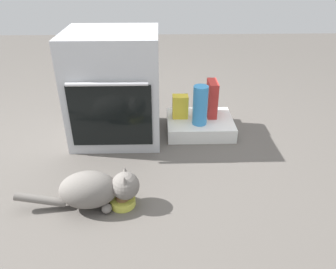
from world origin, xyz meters
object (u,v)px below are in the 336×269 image
at_px(cereal_box, 212,99).
at_px(water_bottle, 200,105).
at_px(pantry_cabinet, 200,125).
at_px(snack_bag, 180,107).
at_px(cat, 96,189).
at_px(food_bowl, 123,201).
at_px(oven, 115,87).

distance_m(cereal_box, water_bottle, 0.18).
xyz_separation_m(pantry_cabinet, snack_bag, (-0.16, 0.04, 0.14)).
relative_size(cat, cereal_box, 2.43).
distance_m(food_bowl, cat, 0.17).
bearing_deg(oven, pantry_cabinet, 3.82).
xyz_separation_m(cat, snack_bag, (0.51, 0.89, 0.08)).
bearing_deg(pantry_cabinet, cat, -127.91).
bearing_deg(snack_bag, food_bowl, -112.84).
height_order(oven, food_bowl, oven).
distance_m(pantry_cabinet, cat, 1.09).
xyz_separation_m(cat, water_bottle, (0.65, 0.78, 0.14)).
distance_m(food_bowl, water_bottle, 0.95).
distance_m(cat, cereal_box, 1.21).
relative_size(pantry_cabinet, food_bowl, 3.55).
xyz_separation_m(oven, snack_bag, (0.48, 0.08, -0.20)).
xyz_separation_m(pantry_cabinet, cat, (-0.67, -0.86, 0.07)).
distance_m(oven, cat, 0.86).
height_order(cat, cereal_box, cereal_box).
bearing_deg(cereal_box, oven, -171.38).
relative_size(food_bowl, snack_bag, 0.80).
height_order(pantry_cabinet, cereal_box, cereal_box).
distance_m(oven, pantry_cabinet, 0.72).
bearing_deg(oven, snack_bag, 9.15).
relative_size(cat, water_bottle, 2.27).
distance_m(pantry_cabinet, water_bottle, 0.22).
bearing_deg(food_bowl, water_bottle, 56.37).
height_order(cereal_box, water_bottle, water_bottle).
height_order(oven, cereal_box, oven).
bearing_deg(pantry_cabinet, food_bowl, -121.84).
relative_size(oven, water_bottle, 2.63).
height_order(pantry_cabinet, water_bottle, water_bottle).
height_order(pantry_cabinet, snack_bag, snack_bag).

